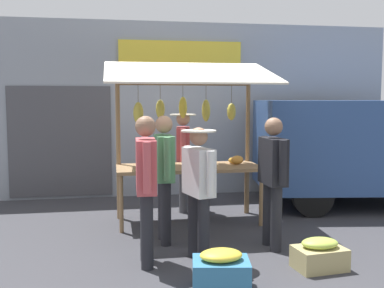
% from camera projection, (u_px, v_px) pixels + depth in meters
% --- Properties ---
extents(ground_plane, '(40.00, 40.00, 0.00)m').
position_uv_depth(ground_plane, '(189.00, 222.00, 7.12)').
color(ground_plane, '#38383D').
extents(street_backdrop, '(9.00, 0.30, 3.40)m').
position_uv_depth(street_backdrop, '(168.00, 109.00, 9.10)').
color(street_backdrop, '#8C939E').
rests_on(street_backdrop, ground).
extents(market_stall, '(2.50, 1.46, 2.50)m').
position_uv_depth(market_stall, '(189.00, 122.00, 7.00)').
color(market_stall, olive).
rests_on(market_stall, ground).
extents(vendor_with_sunhat, '(0.44, 0.71, 1.69)m').
position_uv_depth(vendor_with_sunhat, '(183.00, 152.00, 7.76)').
color(vendor_with_sunhat, '#4C4C51').
rests_on(vendor_with_sunhat, ground).
extents(shopper_with_ponytail, '(0.23, 0.72, 1.69)m').
position_uv_depth(shopper_with_ponytail, '(164.00, 169.00, 6.03)').
color(shopper_with_ponytail, '#232328').
rests_on(shopper_with_ponytail, ground).
extents(shopper_in_grey_tee, '(0.24, 0.71, 1.68)m').
position_uv_depth(shopper_in_grey_tee, '(273.00, 173.00, 5.79)').
color(shopper_in_grey_tee, '#232328').
rests_on(shopper_in_grey_tee, ground).
extents(shopper_with_shopping_bag, '(0.41, 0.66, 1.58)m').
position_uv_depth(shopper_with_shopping_bag, '(199.00, 183.00, 5.37)').
color(shopper_with_shopping_bag, '#232328').
rests_on(shopper_with_shopping_bag, ground).
extents(shopper_in_striped_shirt, '(0.24, 0.72, 1.72)m').
position_uv_depth(shopper_in_striped_shirt, '(146.00, 179.00, 5.19)').
color(shopper_in_striped_shirt, '#232328').
rests_on(shopper_in_striped_shirt, ground).
extents(parked_van, '(4.62, 2.46, 1.88)m').
position_uv_depth(parked_van, '(374.00, 143.00, 8.20)').
color(parked_van, '#2D4C84').
rests_on(parked_van, ground).
extents(produce_crate_near, '(0.59, 0.44, 0.36)m').
position_uv_depth(produce_crate_near, '(320.00, 255.00, 5.14)').
color(produce_crate_near, tan).
rests_on(produce_crate_near, ground).
extents(produce_crate_side, '(0.63, 0.51, 0.42)m').
position_uv_depth(produce_crate_side, '(221.00, 271.00, 4.57)').
color(produce_crate_side, teal).
rests_on(produce_crate_side, ground).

